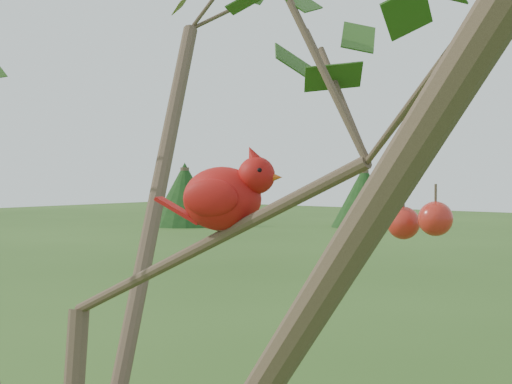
% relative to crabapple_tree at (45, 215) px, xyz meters
% --- Properties ---
extents(crabapple_tree, '(2.35, 2.05, 2.95)m').
position_rel_crabapple_tree_xyz_m(crabapple_tree, '(0.00, 0.00, 0.00)').
color(crabapple_tree, '#3F3022').
rests_on(crabapple_tree, ground).
extents(cardinal, '(0.18, 0.12, 0.13)m').
position_rel_crabapple_tree_xyz_m(cardinal, '(0.28, 0.10, 0.03)').
color(cardinal, red).
rests_on(cardinal, ground).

